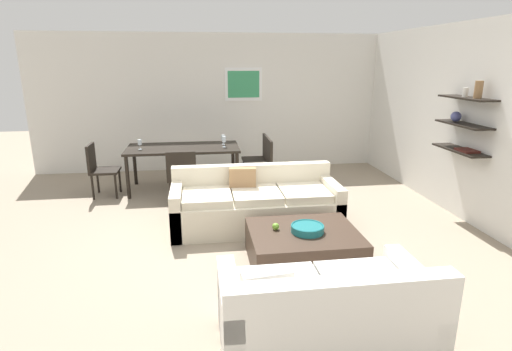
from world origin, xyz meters
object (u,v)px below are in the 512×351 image
at_px(coffee_table, 303,247).
at_px(decorative_bowl, 307,228).
at_px(dining_table, 183,151).
at_px(sofa_beige, 255,205).
at_px(dining_chair_right_near, 263,161).
at_px(dining_chair_foot, 182,174).
at_px(wine_glass_right_far, 223,138).
at_px(apple_on_coffee_table, 276,226).
at_px(dining_chair_left_near, 99,167).
at_px(wine_glass_left_near, 140,143).
at_px(loveseat_white, 325,314).
at_px(wine_glass_right_near, 224,140).
at_px(dining_chair_right_far, 259,156).

bearing_deg(coffee_table, decorative_bowl, -46.73).
distance_m(coffee_table, dining_table, 3.28).
relative_size(sofa_beige, coffee_table, 1.87).
distance_m(dining_chair_right_near, dining_chair_foot, 1.51).
height_order(coffee_table, dining_table, dining_table).
relative_size(dining_chair_right_near, wine_glass_right_far, 5.10).
height_order(apple_on_coffee_table, dining_chair_right_near, dining_chair_right_near).
bearing_deg(dining_chair_left_near, wine_glass_right_far, 8.94).
xyz_separation_m(sofa_beige, wine_glass_left_near, (-1.69, 1.70, 0.58)).
bearing_deg(loveseat_white, apple_on_coffee_table, 94.55).
height_order(loveseat_white, dining_chair_right_near, dining_chair_right_near).
xyz_separation_m(coffee_table, decorative_bowl, (0.03, -0.03, 0.23)).
height_order(coffee_table, apple_on_coffee_table, apple_on_coffee_table).
relative_size(decorative_bowl, wine_glass_right_near, 1.93).
bearing_deg(wine_glass_right_far, dining_chair_foot, -125.33).
bearing_deg(decorative_bowl, wine_glass_left_near, 126.43).
bearing_deg(coffee_table, sofa_beige, 108.87).
relative_size(dining_chair_right_far, wine_glass_right_near, 4.70).
bearing_deg(dining_chair_foot, coffee_table, -56.30).
bearing_deg(dining_chair_left_near, coffee_table, -44.95).
distance_m(apple_on_coffee_table, wine_glass_right_far, 3.04).
bearing_deg(wine_glass_left_near, dining_chair_right_far, 8.94).
bearing_deg(sofa_beige, dining_table, 118.74).
bearing_deg(wine_glass_right_near, dining_chair_right_far, 26.15).
relative_size(loveseat_white, dining_chair_right_far, 1.84).
bearing_deg(decorative_bowl, sofa_beige, 109.72).
bearing_deg(wine_glass_right_near, sofa_beige, -80.04).
bearing_deg(decorative_bowl, dining_table, 115.39).
xyz_separation_m(dining_chair_right_near, dining_chair_left_near, (-2.71, 0.00, 0.00)).
relative_size(coffee_table, apple_on_coffee_table, 15.21).
distance_m(sofa_beige, dining_chair_foot, 1.39).
distance_m(wine_glass_right_far, wine_glass_left_near, 1.41).
height_order(decorative_bowl, dining_table, dining_table).
relative_size(sofa_beige, apple_on_coffee_table, 28.46).
distance_m(decorative_bowl, wine_glass_right_near, 2.98).
distance_m(coffee_table, dining_chair_left_near, 3.88).
bearing_deg(dining_chair_right_far, wine_glass_right_near, -153.85).
bearing_deg(wine_glass_right_far, decorative_bowl, -77.00).
bearing_deg(dining_chair_foot, loveseat_white, -70.86).
height_order(dining_table, dining_chair_right_far, dining_chair_right_far).
distance_m(dining_chair_left_near, wine_glass_right_near, 2.09).
distance_m(wine_glass_right_near, wine_glass_left_near, 1.40).
bearing_deg(wine_glass_left_near, dining_chair_left_near, -171.89).
distance_m(dining_chair_left_near, dining_chair_right_far, 2.74).
xyz_separation_m(apple_on_coffee_table, dining_chair_foot, (-1.08, 1.99, 0.09)).
bearing_deg(apple_on_coffee_table, dining_chair_right_near, 84.06).
relative_size(sofa_beige, wine_glass_left_near, 13.13).
xyz_separation_m(loveseat_white, coffee_table, (0.19, 1.37, -0.10)).
height_order(coffee_table, wine_glass_right_far, wine_glass_right_far).
relative_size(apple_on_coffee_table, dining_chair_right_near, 0.09).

